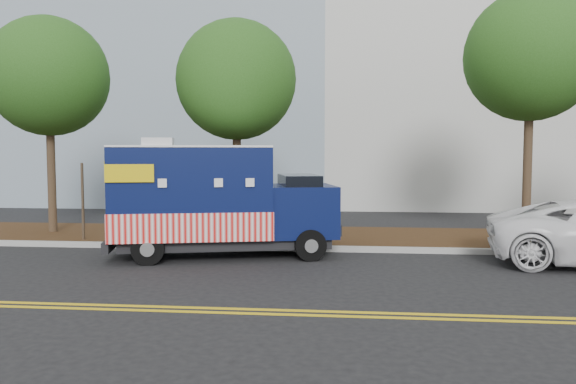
# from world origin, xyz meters

# --- Properties ---
(ground) EXTENTS (120.00, 120.00, 0.00)m
(ground) POSITION_xyz_m (0.00, 0.00, 0.00)
(ground) COLOR black
(ground) RESTS_ON ground
(curb) EXTENTS (120.00, 0.18, 0.15)m
(curb) POSITION_xyz_m (0.00, 1.40, 0.07)
(curb) COLOR #9E9E99
(curb) RESTS_ON ground
(mulch_strip) EXTENTS (120.00, 4.00, 0.15)m
(mulch_strip) POSITION_xyz_m (0.00, 3.50, 0.07)
(mulch_strip) COLOR black
(mulch_strip) RESTS_ON ground
(centerline_near) EXTENTS (120.00, 0.10, 0.01)m
(centerline_near) POSITION_xyz_m (0.00, -4.45, 0.01)
(centerline_near) COLOR gold
(centerline_near) RESTS_ON ground
(centerline_far) EXTENTS (120.00, 0.10, 0.01)m
(centerline_far) POSITION_xyz_m (0.00, -4.70, 0.01)
(centerline_far) COLOR gold
(centerline_far) RESTS_ON ground
(tree_a) EXTENTS (3.78, 3.78, 7.01)m
(tree_a) POSITION_xyz_m (-6.47, 3.36, 5.10)
(tree_a) COLOR #38281C
(tree_a) RESTS_ON ground
(tree_b) EXTENTS (3.73, 3.73, 6.82)m
(tree_b) POSITION_xyz_m (-0.44, 3.53, 4.94)
(tree_b) COLOR #38281C
(tree_b) RESTS_ON ground
(tree_c) EXTENTS (3.89, 3.89, 7.52)m
(tree_c) POSITION_xyz_m (8.41, 3.73, 5.56)
(tree_c) COLOR #38281C
(tree_c) RESTS_ON ground
(sign_post) EXTENTS (0.06, 0.06, 2.40)m
(sign_post) POSITION_xyz_m (-4.70, 1.84, 1.20)
(sign_post) COLOR #473828
(sign_post) RESTS_ON ground
(food_truck) EXTENTS (6.14, 3.38, 3.07)m
(food_truck) POSITION_xyz_m (-0.47, 0.40, 1.39)
(food_truck) COLOR black
(food_truck) RESTS_ON ground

